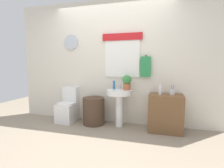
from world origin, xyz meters
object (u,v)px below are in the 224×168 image
object	(u,v)px
potted_plant	(127,82)
lotion_bottle	(160,90)
toothbrush_cup	(172,92)
laundry_hamper	(94,111)
soap_bottle	(114,85)
wooden_cabinet	(165,113)
toilet	(68,108)
pedestal_sink	(119,99)

from	to	relation	value
potted_plant	lotion_bottle	distance (m)	0.66
toothbrush_cup	potted_plant	bearing A→B (deg)	177.35
laundry_hamper	soap_bottle	world-z (taller)	soap_bottle
wooden_cabinet	soap_bottle	bearing A→B (deg)	177.17
laundry_hamper	wooden_cabinet	bearing A→B (deg)	0.00
toilet	potted_plant	xyz separation A→B (m)	(1.31, 0.03, 0.61)
laundry_hamper	toothbrush_cup	xyz separation A→B (m)	(1.55, 0.02, 0.46)
toothbrush_cup	toilet	bearing A→B (deg)	179.61
toilet	wooden_cabinet	size ratio (longest dim) A/B	1.11
toilet	wooden_cabinet	bearing A→B (deg)	-0.97
potted_plant	soap_bottle	bearing A→B (deg)	-177.80
pedestal_sink	toothbrush_cup	size ratio (longest dim) A/B	4.05
laundry_hamper	wooden_cabinet	world-z (taller)	wooden_cabinet
wooden_cabinet	soap_bottle	xyz separation A→B (m)	(-1.01, 0.05, 0.49)
pedestal_sink	lotion_bottle	xyz separation A→B (m)	(0.78, -0.04, 0.22)
toothbrush_cup	wooden_cabinet	bearing A→B (deg)	-169.43
lotion_bottle	laundry_hamper	bearing A→B (deg)	178.28
wooden_cabinet	lotion_bottle	world-z (taller)	lotion_bottle
toilet	potted_plant	distance (m)	1.45
pedestal_sink	toilet	bearing A→B (deg)	178.29
soap_bottle	potted_plant	world-z (taller)	potted_plant
soap_bottle	lotion_bottle	bearing A→B (deg)	-5.68
laundry_hamper	lotion_bottle	xyz separation A→B (m)	(1.34, -0.04, 0.50)
potted_plant	lotion_bottle	world-z (taller)	potted_plant
potted_plant	toothbrush_cup	world-z (taller)	potted_plant
toilet	soap_bottle	bearing A→B (deg)	0.82
soap_bottle	toothbrush_cup	size ratio (longest dim) A/B	0.95
laundry_hamper	potted_plant	distance (m)	0.93
pedestal_sink	toothbrush_cup	distance (m)	1.02
pedestal_sink	toothbrush_cup	world-z (taller)	toothbrush_cup
laundry_hamper	pedestal_sink	size ratio (longest dim) A/B	0.75
soap_bottle	toothbrush_cup	world-z (taller)	soap_bottle
toothbrush_cup	pedestal_sink	bearing A→B (deg)	-178.85
toilet	lotion_bottle	size ratio (longest dim) A/B	4.30
toilet	potted_plant	bearing A→B (deg)	1.10
toilet	pedestal_sink	world-z (taller)	toilet
toilet	pedestal_sink	size ratio (longest dim) A/B	1.03
potted_plant	wooden_cabinet	bearing A→B (deg)	-4.56
pedestal_sink	potted_plant	world-z (taller)	potted_plant
pedestal_sink	wooden_cabinet	distance (m)	0.92
laundry_hamper	potted_plant	size ratio (longest dim) A/B	1.93
toilet	lotion_bottle	distance (m)	2.02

